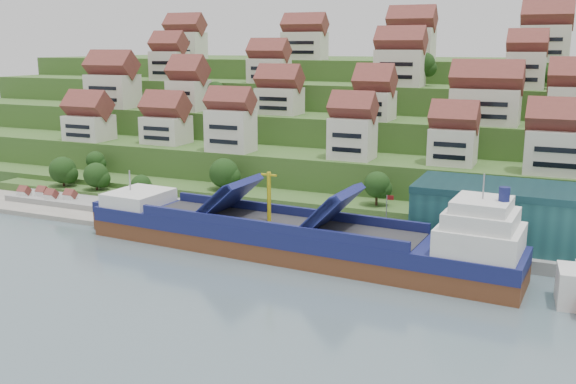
% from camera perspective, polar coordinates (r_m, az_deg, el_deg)
% --- Properties ---
extents(ground, '(300.00, 300.00, 0.00)m').
position_cam_1_polar(ground, '(111.52, -1.77, -5.61)').
color(ground, slate).
rests_on(ground, ground).
extents(quay, '(180.00, 14.00, 2.20)m').
position_cam_1_polar(quay, '(118.39, 10.21, -4.14)').
color(quay, gray).
rests_on(quay, ground).
extents(pebble_beach, '(45.00, 20.00, 1.00)m').
position_cam_1_polar(pebble_beach, '(153.28, -19.71, -1.01)').
color(pebble_beach, gray).
rests_on(pebble_beach, ground).
extents(hillside, '(260.00, 128.00, 31.00)m').
position_cam_1_polar(hillside, '(205.57, 10.79, 5.81)').
color(hillside, '#2D4C1E').
rests_on(hillside, ground).
extents(hillside_village, '(158.48, 63.32, 29.33)m').
position_cam_1_polar(hillside_village, '(162.56, 8.13, 8.99)').
color(hillside_village, beige).
rests_on(hillside_village, ground).
extents(hillside_trees, '(129.85, 62.77, 30.91)m').
position_cam_1_polar(hillside_trees, '(150.22, 1.51, 5.38)').
color(hillside_trees, '#1C3D14').
rests_on(hillside_trees, ground).
extents(flagpole, '(1.28, 0.16, 8.00)m').
position_cam_1_polar(flagpole, '(112.58, 8.79, -1.92)').
color(flagpole, gray).
rests_on(flagpole, quay).
extents(beach_huts, '(14.40, 3.70, 2.20)m').
position_cam_1_polar(beach_huts, '(153.42, -20.61, -0.45)').
color(beach_huts, white).
rests_on(beach_huts, pebble_beach).
extents(cargo_ship, '(77.74, 16.48, 17.10)m').
position_cam_1_polar(cargo_ship, '(109.22, 1.15, -4.21)').
color(cargo_ship, brown).
rests_on(cargo_ship, ground).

